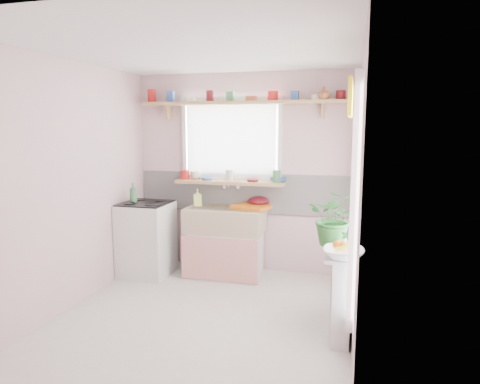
# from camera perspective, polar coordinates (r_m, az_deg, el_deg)

# --- Properties ---
(room) EXTENTS (3.20, 3.20, 3.20)m
(room) POSITION_cam_1_polar(r_m,az_deg,el_deg) (4.57, 6.14, 2.81)
(room) COLOR silver
(room) RESTS_ON ground
(sink_unit) EXTENTS (0.95, 0.65, 1.11)m
(sink_unit) POSITION_cam_1_polar(r_m,az_deg,el_deg) (5.34, -1.96, -6.52)
(sink_unit) COLOR white
(sink_unit) RESTS_ON ground
(cooker) EXTENTS (0.58, 0.58, 0.93)m
(cooker) POSITION_cam_1_polar(r_m,az_deg,el_deg) (5.47, -12.34, -6.06)
(cooker) COLOR white
(cooker) RESTS_ON ground
(radiator_ledge) EXTENTS (0.22, 0.95, 0.78)m
(radiator_ledge) POSITION_cam_1_polar(r_m,az_deg,el_deg) (4.10, 13.48, -12.12)
(radiator_ledge) COLOR white
(radiator_ledge) RESTS_ON ground
(windowsill) EXTENTS (1.40, 0.22, 0.04)m
(windowsill) POSITION_cam_1_polar(r_m,az_deg,el_deg) (5.38, -1.42, 1.28)
(windowsill) COLOR tan
(windowsill) RESTS_ON room
(pine_shelf) EXTENTS (2.52, 0.24, 0.04)m
(pine_shelf) POSITION_cam_1_polar(r_m,az_deg,el_deg) (5.29, 0.10, 11.79)
(pine_shelf) COLOR tan
(pine_shelf) RESTS_ON room
(shelf_crockery) EXTENTS (2.47, 0.11, 0.12)m
(shelf_crockery) POSITION_cam_1_polar(r_m,az_deg,el_deg) (5.30, -0.15, 12.60)
(shelf_crockery) COLOR red
(shelf_crockery) RESTS_ON pine_shelf
(sill_crockery) EXTENTS (1.35, 0.11, 0.12)m
(sill_crockery) POSITION_cam_1_polar(r_m,az_deg,el_deg) (5.37, -1.42, 2.09)
(sill_crockery) COLOR red
(sill_crockery) RESTS_ON windowsill
(dish_tray) EXTENTS (0.50, 0.43, 0.04)m
(dish_tray) POSITION_cam_1_polar(r_m,az_deg,el_deg) (5.19, 1.50, -2.01)
(dish_tray) COLOR orange
(dish_tray) RESTS_ON sink_unit
(colander) EXTENTS (0.36, 0.36, 0.13)m
(colander) POSITION_cam_1_polar(r_m,az_deg,el_deg) (5.34, 2.51, -1.25)
(colander) COLOR #580F19
(colander) RESTS_ON sink_unit
(jade_plant) EXTENTS (0.47, 0.41, 0.51)m
(jade_plant) POSITION_cam_1_polar(r_m,az_deg,el_deg) (3.93, 12.52, -3.37)
(jade_plant) COLOR #2D6E2C
(jade_plant) RESTS_ON radiator_ledge
(fruit_bowl) EXTENTS (0.34, 0.34, 0.08)m
(fruit_bowl) POSITION_cam_1_polar(r_m,az_deg,el_deg) (3.62, 13.64, -7.96)
(fruit_bowl) COLOR white
(fruit_bowl) RESTS_ON radiator_ledge
(herb_pot) EXTENTS (0.12, 0.09, 0.20)m
(herb_pot) POSITION_cam_1_polar(r_m,az_deg,el_deg) (3.74, 14.13, -6.48)
(herb_pot) COLOR #276129
(herb_pot) RESTS_ON radiator_ledge
(soap_bottle_sink) EXTENTS (0.13, 0.13, 0.21)m
(soap_bottle_sink) POSITION_cam_1_polar(r_m,az_deg,el_deg) (5.39, -5.67, -0.72)
(soap_bottle_sink) COLOR #E2FA6F
(soap_bottle_sink) RESTS_ON sink_unit
(sill_cup) EXTENTS (0.15, 0.15, 0.11)m
(sill_cup) POSITION_cam_1_polar(r_m,az_deg,el_deg) (5.58, -5.91, 2.27)
(sill_cup) COLOR white
(sill_cup) RESTS_ON windowsill
(sill_bowl) EXTENTS (0.23, 0.23, 0.06)m
(sill_bowl) POSITION_cam_1_polar(r_m,az_deg,el_deg) (5.29, 5.16, 1.69)
(sill_bowl) COLOR #2C5991
(sill_bowl) RESTS_ON windowsill
(shelf_vase) EXTENTS (0.18, 0.18, 0.15)m
(shelf_vase) POSITION_cam_1_polar(r_m,az_deg,el_deg) (5.07, 11.13, 12.81)
(shelf_vase) COLOR #9A542F
(shelf_vase) RESTS_ON pine_shelf
(cooker_bottle) EXTENTS (0.10, 0.10, 0.24)m
(cooker_bottle) POSITION_cam_1_polar(r_m,az_deg,el_deg) (5.39, -14.05, -0.11)
(cooker_bottle) COLOR #448853
(cooker_bottle) RESTS_ON cooker
(fruit) EXTENTS (0.20, 0.14, 0.10)m
(fruit) POSITION_cam_1_polar(r_m,az_deg,el_deg) (3.61, 13.78, -6.98)
(fruit) COLOR orange
(fruit) RESTS_ON fruit_bowl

